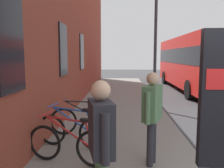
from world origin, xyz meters
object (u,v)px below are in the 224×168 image
(bicycle_far_end, at_px, (84,120))
(bicycle_mid_rack, at_px, (69,144))
(bicycle_end_of_row, at_px, (72,131))
(street_lamp, at_px, (156,34))
(city_bus, at_px, (194,60))
(pedestrian_by_facade, at_px, (152,109))
(pedestrian_near_bus, at_px, (101,137))

(bicycle_far_end, bearing_deg, bicycle_mid_rack, 179.42)
(bicycle_end_of_row, height_order, street_lamp, street_lamp)
(city_bus, bearing_deg, bicycle_end_of_row, 150.17)
(pedestrian_by_facade, distance_m, pedestrian_near_bus, 1.80)
(bicycle_far_end, bearing_deg, bicycle_end_of_row, 173.15)
(street_lamp, bearing_deg, pedestrian_near_bus, 166.48)
(pedestrian_by_facade, distance_m, street_lamp, 5.52)
(bicycle_mid_rack, distance_m, pedestrian_near_bus, 1.87)
(bicycle_end_of_row, distance_m, bicycle_far_end, 0.93)
(bicycle_end_of_row, relative_size, city_bus, 0.16)
(street_lamp, bearing_deg, bicycle_end_of_row, 150.38)
(pedestrian_near_bus, bearing_deg, street_lamp, -13.52)
(bicycle_mid_rack, bearing_deg, pedestrian_by_facade, -88.75)
(bicycle_far_end, bearing_deg, street_lamp, -34.58)
(city_bus, bearing_deg, pedestrian_near_bus, 158.44)
(city_bus, bearing_deg, street_lamp, 150.02)
(bicycle_mid_rack, height_order, city_bus, city_bus)
(bicycle_mid_rack, xyz_separation_m, pedestrian_near_bus, (-1.55, -0.77, 0.71))
(city_bus, bearing_deg, bicycle_far_end, 148.24)
(bicycle_mid_rack, distance_m, city_bus, 12.37)
(bicycle_far_end, relative_size, street_lamp, 0.36)
(city_bus, xyz_separation_m, pedestrian_near_bus, (-12.45, 4.92, -0.70))
(pedestrian_by_facade, bearing_deg, city_bus, -20.60)
(bicycle_end_of_row, bearing_deg, street_lamp, -29.62)
(city_bus, relative_size, pedestrian_near_bus, 5.82)
(bicycle_mid_rack, xyz_separation_m, pedestrian_by_facade, (0.03, -1.60, 0.70))
(bicycle_end_of_row, bearing_deg, city_bus, -29.83)
(pedestrian_near_bus, relative_size, street_lamp, 0.37)
(bicycle_far_end, height_order, pedestrian_by_facade, pedestrian_by_facade)
(pedestrian_near_bus, height_order, street_lamp, street_lamp)
(bicycle_mid_rack, distance_m, street_lamp, 6.24)
(bicycle_far_end, distance_m, street_lamp, 4.89)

